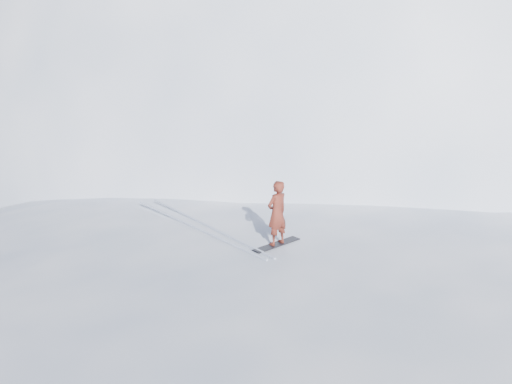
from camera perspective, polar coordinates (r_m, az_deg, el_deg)
near_ridge at (r=14.15m, az=5.79°, el=-13.75°), size 36.00×28.00×4.80m
summit_peak at (r=44.00m, az=10.45°, el=6.25°), size 60.00×56.00×56.00m
peak_shoulder at (r=32.25m, az=1.05°, el=3.17°), size 28.00×24.00×18.00m
wind_bumps at (r=12.77m, az=2.28°, el=-17.21°), size 16.00×14.40×1.00m
snowboard at (r=12.24m, az=2.37°, el=-6.00°), size 1.42×0.54×0.02m
snowboarder at (r=11.97m, az=2.42°, el=-2.41°), size 0.64×0.49×1.59m
board_tracks at (r=13.66m, az=-6.53°, el=-3.73°), size 1.32×5.96×0.04m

